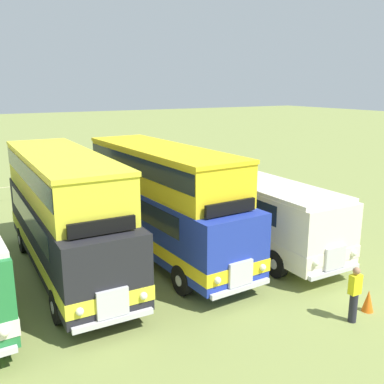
# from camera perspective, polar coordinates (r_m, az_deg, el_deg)

# --- Properties ---
(ground_plane) EXTENTS (200.00, 200.00, 0.00)m
(ground_plane) POSITION_cam_1_polar(r_m,az_deg,el_deg) (16.99, -15.43, -10.48)
(ground_plane) COLOR olive
(bus_third_in_row) EXTENTS (2.71, 10.13, 4.49)m
(bus_third_in_row) POSITION_cam_1_polar(r_m,az_deg,el_deg) (16.51, -16.31, -2.13)
(bus_third_in_row) COLOR black
(bus_third_in_row) RESTS_ON ground
(bus_fourth_in_row) EXTENTS (3.00, 9.90, 4.49)m
(bus_fourth_in_row) POSITION_cam_1_polar(r_m,az_deg,el_deg) (17.46, -3.76, -0.74)
(bus_fourth_in_row) COLOR #1E339E
(bus_fourth_in_row) RESTS_ON ground
(bus_fifth_in_row) EXTENTS (2.72, 11.33, 2.99)m
(bus_fifth_in_row) POSITION_cam_1_polar(r_m,az_deg,el_deg) (19.67, 6.26, -1.27)
(bus_fifth_in_row) COLOR silver
(bus_fifth_in_row) RESTS_ON ground
(cone_mid_row) EXTENTS (0.36, 0.36, 0.70)m
(cone_mid_row) POSITION_cam_1_polar(r_m,az_deg,el_deg) (14.96, 22.00, -13.01)
(cone_mid_row) COLOR orange
(cone_mid_row) RESTS_ON ground
(marshal_person) EXTENTS (0.36, 0.24, 1.73)m
(marshal_person) POSITION_cam_1_polar(r_m,az_deg,el_deg) (13.96, 20.42, -12.38)
(marshal_person) COLOR #23232D
(marshal_person) RESTS_ON ground
(rope_fence_line) EXTENTS (21.47, 0.08, 1.05)m
(rope_fence_line) POSITION_cam_1_polar(r_m,az_deg,el_deg) (28.29, -21.84, 0.24)
(rope_fence_line) COLOR #8C704C
(rope_fence_line) RESTS_ON ground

